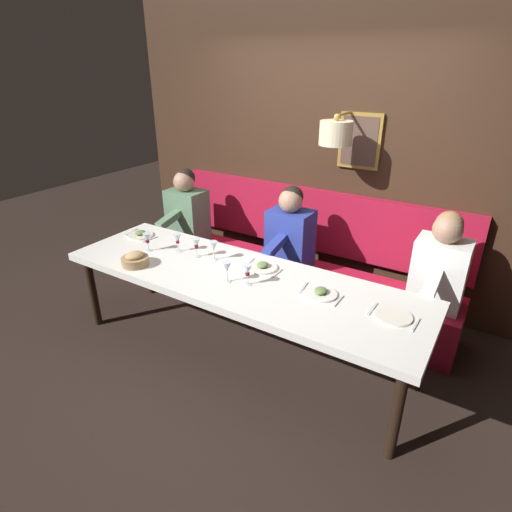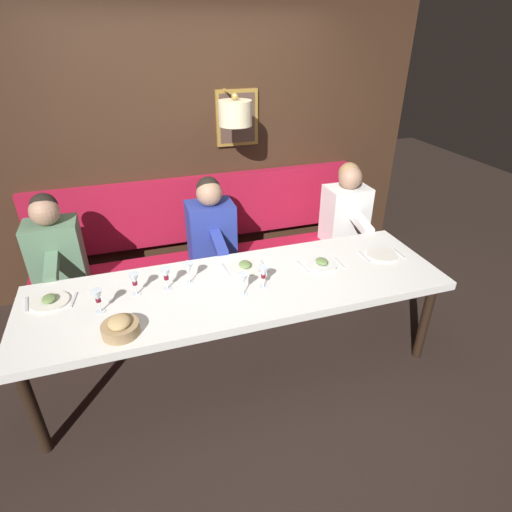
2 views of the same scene
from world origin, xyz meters
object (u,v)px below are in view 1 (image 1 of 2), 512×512
Objects in this scene: bread_bowl at (135,260)px; wine_glass_4 at (147,239)px; wine_glass_5 at (213,247)px; wine_glass_1 at (247,271)px; wine_glass_2 at (227,268)px; wine_glass_0 at (177,239)px; diner_near at (290,231)px; diner_middle at (187,208)px; wine_glass_3 at (196,244)px; dining_table at (238,282)px; diner_nearest at (441,264)px.

wine_glass_4 is at bearing 24.24° from bread_bowl.
wine_glass_5 is at bearing -74.81° from wine_glass_4.
wine_glass_1 is 1.00× the size of wine_glass_2.
wine_glass_0 is 1.00× the size of wine_glass_4.
wine_glass_1 is at bearing -170.88° from diner_near.
wine_glass_4 is 1.00× the size of wine_glass_5.
bread_bowl is (-0.17, 0.80, -0.07)m from wine_glass_2.
bread_bowl is at bearing -158.52° from diner_middle.
wine_glass_5 is 0.75× the size of bread_bowl.
wine_glass_3 and wine_glass_4 have the same top height.
wine_glass_3 is at bearing 100.75° from wine_glass_5.
dining_table is 0.87m from bread_bowl.
wine_glass_0 is 1.00× the size of wine_glass_3.
diner_nearest and diner_near have the same top height.
wine_glass_3 is at bearing 78.45° from dining_table.
diner_nearest is at bearing -66.61° from wine_glass_3.
diner_middle is 1.11m from wine_glass_3.
diner_nearest is 4.82× the size of wine_glass_1.
dining_table is 0.53m from wine_glass_3.
diner_nearest is at bearing -65.48° from wine_glass_5.
wine_glass_1 is at bearing -77.63° from bread_bowl.
diner_middle reaches higher than wine_glass_0.
wine_glass_3 is (0.23, 0.48, -0.00)m from wine_glass_2.
wine_glass_3 is at bearing -73.24° from wine_glass_4.
diner_near is 4.82× the size of wine_glass_5.
dining_table is at bearing -111.58° from wine_glass_5.
bread_bowl is at bearing 140.79° from wine_glass_3.
diner_nearest reaches higher than wine_glass_3.
diner_middle is at bearing 90.00° from diner_nearest.
wine_glass_3 is at bearing 113.39° from diner_nearest.
wine_glass_5 is 0.64m from bread_bowl.
dining_table is 1.55m from diner_middle.
wine_glass_2 is at bearing 105.21° from wine_glass_1.
wine_glass_3 is 1.00× the size of wine_glass_5.
wine_glass_0 is at bearing 138.70° from diner_near.
wine_glass_5 is (0.21, 0.48, 0.00)m from wine_glass_1.
wine_glass_2 is at bearing 175.82° from dining_table.
wine_glass_3 is at bearing 73.95° from wine_glass_1.
diner_near reaches higher than wine_glass_1.
diner_near is at bearing -45.16° from wine_glass_4.
wine_glass_4 is (-0.13, 0.44, 0.00)m from wine_glass_3.
wine_glass_3 is (-0.78, -0.78, 0.04)m from diner_middle.
diner_middle is 4.82× the size of wine_glass_2.
dining_table is 0.89m from diner_near.
diner_near is 3.60× the size of bread_bowl.
diner_nearest is 1.33m from diner_near.
wine_glass_2 is at bearing -128.58° from diner_middle.
diner_near is 1.04m from wine_glass_0.
wine_glass_0 is (-0.78, 0.69, 0.04)m from diner_near.
diner_near is at bearing 9.12° from wine_glass_1.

